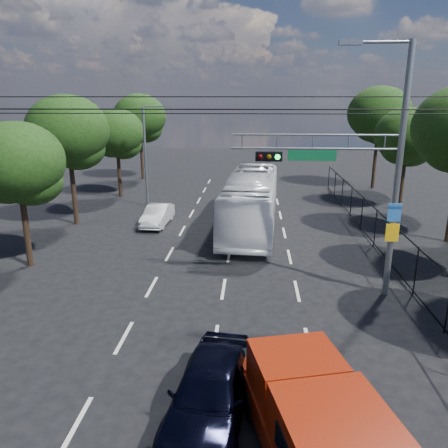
# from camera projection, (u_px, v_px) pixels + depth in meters

# --- Properties ---
(ground) EXTENTS (120.00, 120.00, 0.00)m
(ground) POSITION_uv_depth(u_px,v_px,m) (200.00, 431.00, 10.27)
(ground) COLOR black
(ground) RESTS_ON ground
(lane_markings) EXTENTS (6.12, 38.00, 0.01)m
(lane_markings) POSITION_uv_depth(u_px,v_px,m) (231.00, 242.00, 23.69)
(lane_markings) COLOR beige
(lane_markings) RESTS_ON ground
(signal_mast) EXTENTS (6.43, 0.39, 9.50)m
(signal_mast) POSITION_uv_depth(u_px,v_px,m) (366.00, 163.00, 16.14)
(signal_mast) COLOR slate
(signal_mast) RESTS_ON ground
(streetlight_left) EXTENTS (2.09, 0.22, 7.08)m
(streetlight_left) POSITION_uv_depth(u_px,v_px,m) (147.00, 151.00, 30.68)
(streetlight_left) COLOR slate
(streetlight_left) RESTS_ON ground
(utility_wires) EXTENTS (22.00, 5.04, 0.74)m
(utility_wires) POSITION_uv_depth(u_px,v_px,m) (225.00, 107.00, 16.74)
(utility_wires) COLOR black
(utility_wires) RESTS_ON ground
(fence_right) EXTENTS (0.06, 34.03, 2.00)m
(fence_right) POSITION_uv_depth(u_px,v_px,m) (385.00, 238.00, 21.17)
(fence_right) COLOR black
(fence_right) RESTS_ON ground
(tree_right_d) EXTENTS (4.32, 4.32, 7.02)m
(tree_right_d) POSITION_uv_depth(u_px,v_px,m) (407.00, 140.00, 29.30)
(tree_right_d) COLOR black
(tree_right_d) RESTS_ON ground
(tree_right_e) EXTENTS (5.28, 5.28, 8.58)m
(tree_right_e) POSITION_uv_depth(u_px,v_px,m) (379.00, 118.00, 36.66)
(tree_right_e) COLOR black
(tree_right_e) RESTS_ON ground
(tree_left_b) EXTENTS (4.08, 4.08, 6.63)m
(tree_left_b) POSITION_uv_depth(u_px,v_px,m) (19.00, 168.00, 19.21)
(tree_left_b) COLOR black
(tree_left_b) RESTS_ON ground
(tree_left_c) EXTENTS (4.80, 4.80, 7.80)m
(tree_left_c) POSITION_uv_depth(u_px,v_px,m) (69.00, 136.00, 25.73)
(tree_left_c) COLOR black
(tree_left_c) RESTS_ON ground
(tree_left_d) EXTENTS (4.20, 4.20, 6.83)m
(tree_left_d) POSITION_uv_depth(u_px,v_px,m) (117.00, 136.00, 33.56)
(tree_left_d) COLOR black
(tree_left_d) RESTS_ON ground
(tree_left_e) EXTENTS (4.92, 4.92, 7.99)m
(tree_left_e) POSITION_uv_depth(u_px,v_px,m) (140.00, 121.00, 41.02)
(tree_left_e) COLOR black
(tree_left_e) RESTS_ON ground
(red_pickup) EXTENTS (3.31, 5.94, 2.10)m
(red_pickup) POSITION_uv_depth(u_px,v_px,m) (317.00, 427.00, 8.86)
(red_pickup) COLOR black
(red_pickup) RESTS_ON ground
(navy_hatchback) EXTENTS (2.34, 4.67, 1.53)m
(navy_hatchback) POSITION_uv_depth(u_px,v_px,m) (210.00, 391.00, 10.51)
(navy_hatchback) COLOR black
(navy_hatchback) RESTS_ON ground
(white_bus) EXTENTS (3.52, 12.05, 3.31)m
(white_bus) POSITION_uv_depth(u_px,v_px,m) (251.00, 201.00, 26.05)
(white_bus) COLOR white
(white_bus) RESTS_ON ground
(white_van) EXTENTS (1.51, 3.80, 1.23)m
(white_van) POSITION_uv_depth(u_px,v_px,m) (157.00, 215.00, 26.87)
(white_van) COLOR silver
(white_van) RESTS_ON ground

